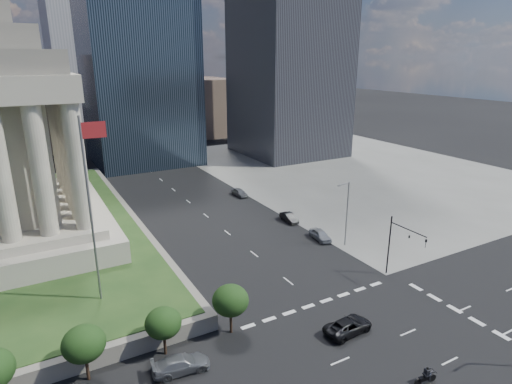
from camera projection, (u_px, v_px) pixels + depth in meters
ground at (133, 158)px, 121.10m from camera, size 500.00×500.00×0.00m
sidewalk_ne at (353, 169)px, 109.08m from camera, size 68.00×90.00×0.03m
flagpole at (91, 202)px, 43.70m from camera, size 2.52×0.24×20.00m
midrise_glass at (136, 46)px, 108.83m from camera, size 26.00×26.00×60.00m
building_filler_ne at (198, 106)px, 157.93m from camera, size 20.00×30.00×20.00m
building_filler_nw at (4, 104)px, 127.98m from camera, size 24.00×30.00×28.00m
traffic_signal_ne at (401, 241)px, 53.39m from camera, size 0.30×5.74×8.00m
street_lamp_north at (346, 210)px, 63.07m from camera, size 2.13×0.22×10.00m
pickup_truck at (348, 326)px, 44.08m from camera, size 5.62×2.92×1.51m
suv_grey at (181, 364)px, 38.61m from camera, size 2.76×5.48×1.53m
parked_sedan_near at (320, 235)px, 66.60m from camera, size 2.44×4.85×1.59m
parked_sedan_mid at (289, 217)px, 74.00m from camera, size 1.79×4.48×1.45m
parked_sedan_far at (240, 192)px, 87.56m from camera, size 4.58×1.97×1.54m
motorcycle_lead at (426, 375)px, 37.10m from camera, size 2.34×0.96×1.69m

